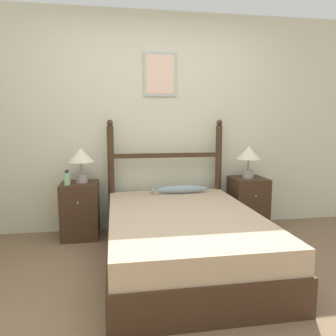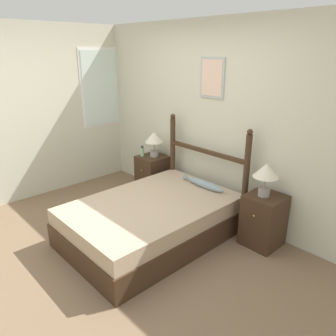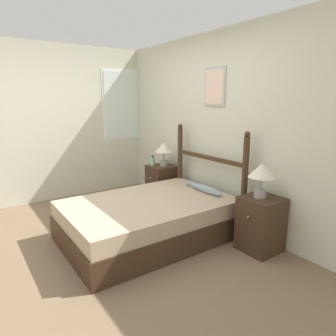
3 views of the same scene
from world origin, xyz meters
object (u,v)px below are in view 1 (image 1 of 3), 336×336
object	(u,v)px
nightstand_right	(248,203)
table_lamp_left	(81,158)
bed	(183,238)
bottle	(67,178)
table_lamp_right	(249,155)
nightstand_left	(80,210)
fish_pillow	(180,189)

from	to	relation	value
nightstand_right	table_lamp_left	bearing A→B (deg)	179.46
bed	nightstand_right	world-z (taller)	nightstand_right
bed	bottle	size ratio (longest dim) A/B	11.91
table_lamp_right	bottle	world-z (taller)	table_lamp_right
table_lamp_left	bed	bearing A→B (deg)	-42.44
nightstand_right	table_lamp_left	world-z (taller)	table_lamp_left
table_lamp_left	table_lamp_right	distance (m)	1.93
nightstand_left	bed	bearing A→B (deg)	-41.00
table_lamp_right	fish_pillow	world-z (taller)	table_lamp_right
fish_pillow	nightstand_right	bearing A→B (deg)	5.16
nightstand_left	table_lamp_right	xyz separation A→B (m)	(1.96, -0.02, 0.59)
nightstand_right	fish_pillow	world-z (taller)	nightstand_right
table_lamp_right	bottle	distance (m)	2.08
nightstand_left	table_lamp_left	world-z (taller)	table_lamp_left
nightstand_left	fish_pillow	bearing A→B (deg)	-3.95
bed	fish_pillow	size ratio (longest dim) A/B	3.06
bottle	table_lamp_left	bearing A→B (deg)	40.94
bed	table_lamp_left	world-z (taller)	table_lamp_left
nightstand_left	nightstand_right	size ratio (longest dim) A/B	1.00
bottle	table_lamp_right	bearing A→B (deg)	2.31
nightstand_left	table_lamp_left	xyz separation A→B (m)	(0.03, 0.02, 0.59)
table_lamp_left	table_lamp_right	bearing A→B (deg)	-1.17
bed	nightstand_right	xyz separation A→B (m)	(0.99, 0.86, 0.07)
nightstand_left	nightstand_right	world-z (taller)	same
nightstand_left	bottle	bearing A→B (deg)	-137.22
bottle	fish_pillow	size ratio (longest dim) A/B	0.26
bed	fish_pillow	distance (m)	0.84
nightstand_left	bottle	xyz separation A→B (m)	(-0.11, -0.10, 0.38)
table_lamp_left	bottle	distance (m)	0.28
nightstand_left	table_lamp_right	bearing A→B (deg)	-0.61
table_lamp_left	bottle	size ratio (longest dim) A/B	2.29
table_lamp_right	bottle	bearing A→B (deg)	-177.69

